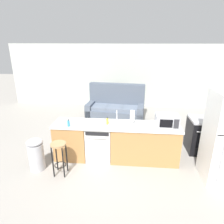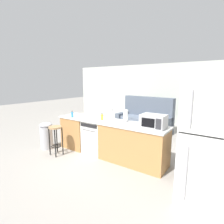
# 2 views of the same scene
# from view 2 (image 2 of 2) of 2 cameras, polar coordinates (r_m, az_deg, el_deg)

# --- Properties ---
(ground_plane) EXTENTS (24.00, 24.00, 0.00)m
(ground_plane) POSITION_cam_2_polar(r_m,az_deg,el_deg) (4.64, -2.57, -13.53)
(ground_plane) COLOR gray
(wall_back) EXTENTS (10.00, 0.06, 2.60)m
(wall_back) POSITION_cam_2_polar(r_m,az_deg,el_deg) (7.94, 17.93, 5.58)
(wall_back) COLOR beige
(wall_back) RESTS_ON ground_plane
(kitchen_counter) EXTENTS (2.94, 0.66, 0.90)m
(kitchen_counter) POSITION_cam_2_polar(r_m,az_deg,el_deg) (4.36, -0.08, -9.20)
(kitchen_counter) COLOR #B77F47
(kitchen_counter) RESTS_ON ground_plane
(dishwasher) EXTENTS (0.58, 0.61, 0.84)m
(dishwasher) POSITION_cam_2_polar(r_m,az_deg,el_deg) (4.64, -5.10, -8.02)
(dishwasher) COLOR white
(dishwasher) RESTS_ON ground_plane
(stove_range) EXTENTS (0.76, 0.68, 0.90)m
(stove_range) POSITION_cam_2_polar(r_m,az_deg,el_deg) (4.18, 29.84, -11.00)
(stove_range) COLOR black
(stove_range) RESTS_ON ground_plane
(refrigerator) EXTENTS (0.72, 0.73, 1.86)m
(refrigerator) POSITION_cam_2_polar(r_m,az_deg,el_deg) (2.99, 28.74, -9.33)
(refrigerator) COLOR white
(refrigerator) RESTS_ON ground_plane
(microwave) EXTENTS (0.50, 0.37, 0.28)m
(microwave) POSITION_cam_2_polar(r_m,az_deg,el_deg) (3.71, 13.39, -2.96)
(microwave) COLOR #B7B7BC
(microwave) RESTS_ON kitchen_counter
(sink_faucet) EXTENTS (0.07, 0.18, 0.30)m
(sink_faucet) POSITION_cam_2_polar(r_m,az_deg,el_deg) (4.35, 0.06, -0.88)
(sink_faucet) COLOR silver
(sink_faucet) RESTS_ON kitchen_counter
(paper_towel_roll) EXTENTS (0.14, 0.14, 0.28)m
(paper_towel_roll) POSITION_cam_2_polar(r_m,az_deg,el_deg) (4.19, 4.49, -1.24)
(paper_towel_roll) COLOR #4C4C51
(paper_towel_roll) RESTS_ON kitchen_counter
(soap_bottle) EXTENTS (0.06, 0.06, 0.18)m
(soap_bottle) POSITION_cam_2_polar(r_m,az_deg,el_deg) (4.37, -3.30, -1.64)
(soap_bottle) COLOR yellow
(soap_bottle) RESTS_ON kitchen_counter
(dish_soap_bottle) EXTENTS (0.06, 0.06, 0.18)m
(dish_soap_bottle) POSITION_cam_2_polar(r_m,az_deg,el_deg) (4.79, -12.87, -0.82)
(dish_soap_bottle) COLOR #338CCC
(dish_soap_bottle) RESTS_ON kitchen_counter
(kettle) EXTENTS (0.21, 0.17, 0.19)m
(kettle) POSITION_cam_2_polar(r_m,az_deg,el_deg) (3.90, 32.83, -4.51)
(kettle) COLOR red
(kettle) RESTS_ON stove_range
(bar_stool) EXTENTS (0.32, 0.32, 0.74)m
(bar_stool) POSITION_cam_2_polar(r_m,az_deg,el_deg) (4.65, -17.93, -6.97)
(bar_stool) COLOR tan
(bar_stool) RESTS_ON ground_plane
(trash_bin) EXTENTS (0.35, 0.35, 0.74)m
(trash_bin) POSITION_cam_2_polar(r_m,az_deg,el_deg) (5.22, -20.65, -7.07)
(trash_bin) COLOR #B7B7BC
(trash_bin) RESTS_ON ground_plane
(couch) EXTENTS (2.08, 1.10, 1.27)m
(couch) POSITION_cam_2_polar(r_m,az_deg,el_deg) (6.69, 10.65, -2.73)
(couch) COLOR #515B6B
(couch) RESTS_ON ground_plane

